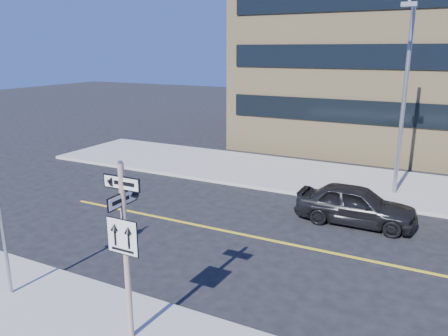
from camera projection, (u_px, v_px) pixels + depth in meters
The scene contains 5 objects.
ground at pixel (190, 289), 11.97m from camera, with size 120.00×120.00×0.00m, color black.
sign_pole at pixel (125, 243), 9.18m from camera, with size 0.92×0.92×4.06m.
parked_car_a at pixel (356, 205), 16.35m from camera, with size 4.39×1.76×1.49m, color black.
streetlight_a at pixel (405, 89), 18.19m from camera, with size 0.55×2.25×8.00m.
building_brick at pixel (401, 10), 30.18m from camera, with size 18.00×18.00×18.00m, color tan.
Camera 1 is at (5.72, -9.07, 6.37)m, focal length 35.00 mm.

